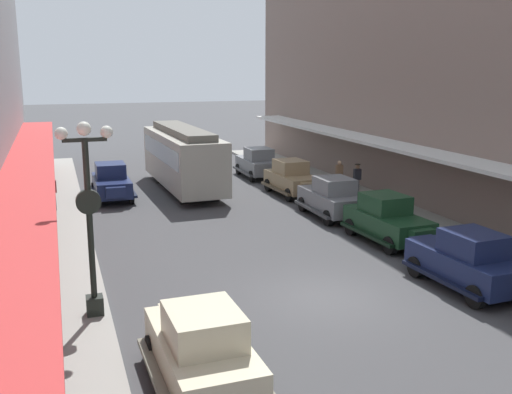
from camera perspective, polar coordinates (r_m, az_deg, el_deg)
The scene contains 15 objects.
ground_plane at distance 17.67m, azimuth 6.41°, elevation -9.71°, with size 200.00×200.00×0.00m, color #424244.
sidewalk_left at distance 16.16m, azimuth -19.04°, elevation -12.26°, with size 3.00×60.00×0.15m, color #99968E.
parked_car_0 at distance 19.12m, azimuth 19.74°, elevation -5.65°, with size 2.30×4.32×1.84m.
parked_car_1 at distance 12.73m, azimuth -5.29°, elevation -14.18°, with size 2.21×4.29×1.84m.
parked_car_2 at distance 23.30m, azimuth 12.59°, elevation -2.02°, with size 2.31×4.32×1.84m.
parked_car_3 at distance 31.01m, azimuth -13.80°, elevation 1.49°, with size 2.14×4.26×1.84m.
parked_car_4 at distance 26.76m, azimuth 7.34°, elevation 0.04°, with size 2.14×4.26×1.84m.
parked_car_5 at distance 36.20m, azimuth 0.17°, elevation 3.38°, with size 2.17×4.27×1.84m.
parked_car_7 at distance 31.21m, azimuth 3.51°, elevation 1.90°, with size 2.28×4.31×1.84m.
streetcar at distance 32.56m, azimuth -7.08°, elevation 3.98°, with size 2.77×9.67×3.46m.
lamp_post_with_clock at distance 15.85m, azimuth -15.83°, elevation -1.36°, with size 1.42×0.44×5.16m.
fire_hydrant at distance 25.28m, azimuth 13.94°, elevation -1.85°, with size 0.24×0.24×0.82m.
pedestrian_0 at distance 28.69m, azimuth -19.04°, elevation 0.44°, with size 0.36×0.28×1.67m.
pedestrian_1 at distance 30.63m, azimuth 9.74°, elevation 1.67°, with size 0.36×0.28×1.67m.
pedestrian_2 at distance 31.77m, azimuth 8.04°, elevation 2.07°, with size 0.36×0.24×1.64m.
Camera 1 is at (-7.11, -14.76, 6.64)m, focal length 41.41 mm.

